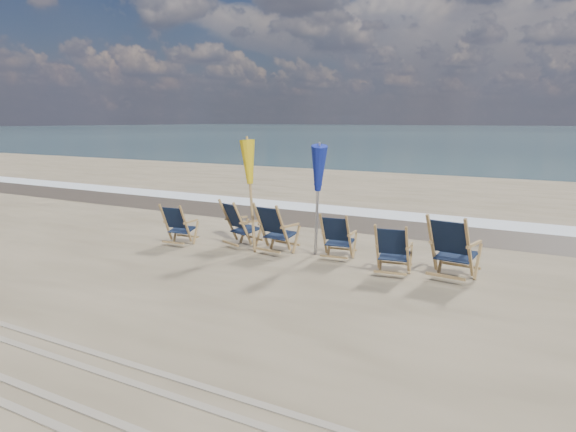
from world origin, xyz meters
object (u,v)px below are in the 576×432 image
Objects in this scene: beach_chair_4 at (407,252)px; umbrella_yellow at (251,168)px; beach_chair_2 at (283,231)px; umbrella_blue at (317,172)px; beach_chair_1 at (243,226)px; beach_chair_0 at (186,226)px; beach_chair_3 at (349,238)px; beach_chair_5 at (469,251)px.

beach_chair_4 is 3.51m from umbrella_yellow.
beach_chair_2 is 0.47× the size of umbrella_blue.
umbrella_yellow is at bearing 3.01° from beach_chair_2.
beach_chair_1 is at bearing 4.56° from beach_chair_2.
beach_chair_0 is 0.41× the size of umbrella_blue.
umbrella_blue is at bearing -149.33° from beach_chair_1.
umbrella_blue is at bearing -173.91° from beach_chair_0.
umbrella_yellow is 1.36m from umbrella_blue.
beach_chair_1 is at bearing -1.04° from beach_chair_3.
beach_chair_5 is 0.51× the size of umbrella_blue.
beach_chair_2 is 1.27m from beach_chair_3.
beach_chair_1 is 1.09× the size of beach_chair_4.
beach_chair_0 is 2.16m from beach_chair_2.
umbrella_yellow reaches higher than beach_chair_1.
beach_chair_4 is 0.82× the size of beach_chair_5.
umbrella_blue is at bearing -145.09° from beach_chair_2.
beach_chair_0 is 0.88× the size of beach_chair_2.
beach_chair_2 is at bearing -14.01° from beach_chair_4.
beach_chair_1 is 0.45× the size of umbrella_yellow.
beach_chair_2 is 1.13× the size of beach_chair_3.
beach_chair_1 is at bearing 5.40° from beach_chair_5.
beach_chair_0 is 1.21m from beach_chair_1.
beach_chair_0 is 4.65m from beach_chair_4.
beach_chair_5 is at bearing 175.61° from beach_chair_0.
umbrella_yellow reaches higher than beach_chair_5.
umbrella_yellow is at bearing -155.53° from beach_chair_1.
umbrella_blue is (1.55, 0.25, 1.14)m from beach_chair_1.
beach_chair_5 reaches higher than beach_chair_1.
beach_chair_1 is 2.23m from beach_chair_3.
beach_chair_2 is 1.38m from umbrella_yellow.
beach_chair_0 is 3.43m from beach_chair_3.
beach_chair_3 is (3.37, 0.61, 0.00)m from beach_chair_0.
umbrella_blue is (0.56, 0.29, 1.12)m from beach_chair_2.
beach_chair_2 is at bearing 5.69° from beach_chair_3.
beach_chair_3 is 1.37m from beach_chair_4.
umbrella_blue is (2.70, 0.63, 1.19)m from beach_chair_0.
beach_chair_0 is at bearing 40.14° from beach_chair_1.
beach_chair_3 is at bearing -152.49° from beach_chair_1.
beach_chair_4 is (3.50, -0.26, -0.04)m from beach_chair_1.
beach_chair_5 is at bearing -7.25° from umbrella_blue.
umbrella_blue is at bearing -8.40° from beach_chair_3.
beach_chair_1 reaches higher than beach_chair_0.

